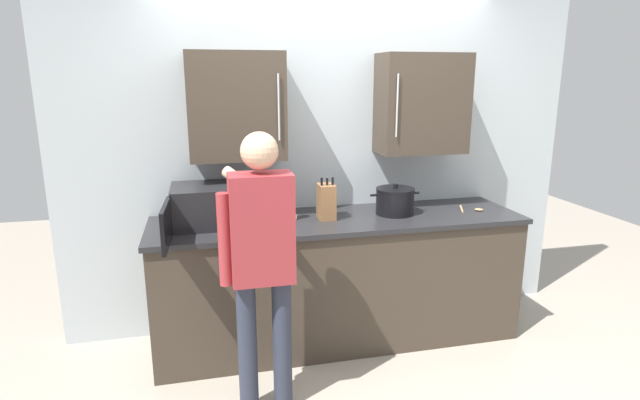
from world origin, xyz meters
TOP-DOWN VIEW (x-y plane):
  - ground_plane at (0.00, 0.00)m, footprint 9.19×9.19m
  - back_wall_tiled at (0.00, 0.99)m, footprint 3.93×0.44m
  - counter_unit at (0.00, 0.64)m, footprint 2.63×0.71m
  - microwave_oven at (-0.87, 0.68)m, footprint 0.62×0.84m
  - stock_pot at (0.42, 0.65)m, footprint 0.37×0.28m
  - wooden_spoon at (1.01, 0.60)m, footprint 0.20×0.18m
  - knife_block at (-0.09, 0.64)m, footprint 0.11×0.15m
  - thermos_flask at (-0.39, 0.65)m, footprint 0.08×0.08m
  - person_figure at (-0.64, -0.06)m, footprint 0.44×0.56m

SIDE VIEW (x-z plane):
  - ground_plane at x=0.00m, z-range 0.00..0.00m
  - counter_unit at x=0.00m, z-range 0.00..0.93m
  - wooden_spoon at x=1.01m, z-range 0.93..0.95m
  - person_figure at x=-0.64m, z-range 0.16..1.79m
  - stock_pot at x=0.42m, z-range 0.92..1.14m
  - knife_block at x=-0.09m, z-range 0.90..1.21m
  - microwave_oven at x=-0.87m, z-range 0.93..1.20m
  - thermos_flask at x=-0.39m, z-range 0.93..1.22m
  - back_wall_tiled at x=0.00m, z-range 0.05..2.94m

